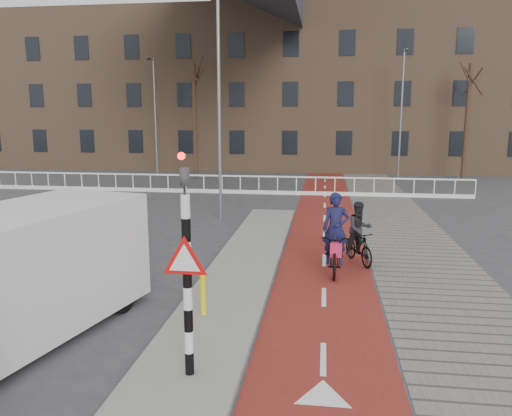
# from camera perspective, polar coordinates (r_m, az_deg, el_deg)

# --- Properties ---
(ground) EXTENTS (120.00, 120.00, 0.00)m
(ground) POSITION_cam_1_polar(r_m,az_deg,el_deg) (10.09, -1.08, -13.75)
(ground) COLOR #38383A
(ground) RESTS_ON ground
(bike_lane) EXTENTS (2.50, 60.00, 0.01)m
(bike_lane) POSITION_cam_1_polar(r_m,az_deg,el_deg) (19.53, 7.84, -1.79)
(bike_lane) COLOR maroon
(bike_lane) RESTS_ON ground
(sidewalk) EXTENTS (3.00, 60.00, 0.01)m
(sidewalk) POSITION_cam_1_polar(r_m,az_deg,el_deg) (19.74, 16.00, -1.97)
(sidewalk) COLOR slate
(sidewalk) RESTS_ON ground
(curb_island) EXTENTS (1.80, 16.00, 0.12)m
(curb_island) POSITION_cam_1_polar(r_m,az_deg,el_deg) (13.87, -1.38, -6.59)
(curb_island) COLOR gray
(curb_island) RESTS_ON ground
(traffic_signal) EXTENTS (0.80, 0.80, 3.68)m
(traffic_signal) POSITION_cam_1_polar(r_m,az_deg,el_deg) (7.66, -7.95, -5.96)
(traffic_signal) COLOR black
(traffic_signal) RESTS_ON curb_island
(bollard) EXTENTS (0.12, 0.12, 0.88)m
(bollard) POSITION_cam_1_polar(r_m,az_deg,el_deg) (10.39, -6.06, -9.73)
(bollard) COLOR yellow
(bollard) RESTS_ON curb_island
(cyclist_near) EXTENTS (0.75, 2.10, 2.15)m
(cyclist_near) POSITION_cam_1_polar(r_m,az_deg,el_deg) (13.43, 9.04, -4.32)
(cyclist_near) COLOR black
(cyclist_near) RESTS_ON bike_lane
(cyclist_far) EXTENTS (1.05, 1.68, 1.77)m
(cyclist_far) POSITION_cam_1_polar(r_m,az_deg,el_deg) (14.35, 11.68, -3.39)
(cyclist_far) COLOR black
(cyclist_far) RESTS_ON bike_lane
(van) EXTENTS (3.49, 6.04, 2.44)m
(van) POSITION_cam_1_polar(r_m,az_deg,el_deg) (10.15, -26.50, -7.00)
(van) COLOR silver
(van) RESTS_ON ground
(railing) EXTENTS (28.00, 0.10, 0.99)m
(railing) POSITION_cam_1_polar(r_m,az_deg,el_deg) (27.14, -5.97, 2.38)
(railing) COLOR silver
(railing) RESTS_ON ground
(townhouse_row) EXTENTS (46.00, 10.00, 15.90)m
(townhouse_row) POSITION_cam_1_polar(r_m,az_deg,el_deg) (41.48, 1.72, 15.65)
(townhouse_row) COLOR #7F6047
(townhouse_row) RESTS_ON ground
(tree_mid) EXTENTS (0.24, 0.24, 7.41)m
(tree_mid) POSITION_cam_1_polar(r_m,az_deg,el_deg) (32.97, -7.01, 9.73)
(tree_mid) COLOR #301F15
(tree_mid) RESTS_ON ground
(tree_right) EXTENTS (0.27, 0.27, 7.33)m
(tree_right) POSITION_cam_1_polar(r_m,az_deg,el_deg) (34.89, 22.93, 8.96)
(tree_right) COLOR #301F15
(tree_right) RESTS_ON ground
(streetlight_near) EXTENTS (0.12, 0.12, 8.80)m
(streetlight_near) POSITION_cam_1_polar(r_m,az_deg,el_deg) (19.76, -4.23, 11.26)
(streetlight_near) COLOR slate
(streetlight_near) RESTS_ON ground
(streetlight_left) EXTENTS (0.12, 0.12, 7.83)m
(streetlight_left) POSITION_cam_1_polar(r_m,az_deg,el_deg) (34.76, -11.42, 9.99)
(streetlight_left) COLOR slate
(streetlight_left) RESTS_ON ground
(streetlight_right) EXTENTS (0.12, 0.12, 8.22)m
(streetlight_right) POSITION_cam_1_polar(r_m,az_deg,el_deg) (34.02, 16.25, 10.10)
(streetlight_right) COLOR slate
(streetlight_right) RESTS_ON ground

